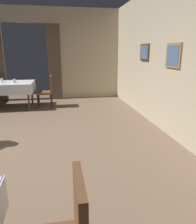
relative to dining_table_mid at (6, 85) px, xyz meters
The scene contains 7 objects.
ground 3.11m from the dining_table_mid, 81.20° to the right, with size 10.08×10.08×0.00m, color #7A604C.
wall_right 4.81m from the dining_table_mid, 39.30° to the right, with size 0.16×8.40×3.00m.
wall_back 1.53m from the dining_table_mid, 68.58° to the left, with size 6.40×0.27×3.00m.
dining_table_mid is the anchor object (origin of this frame).
chair_mid_right 1.16m from the dining_table_mid, ahead, with size 0.45×0.44×0.93m.
glass_mid_a 0.32m from the dining_table_mid, 25.31° to the right, with size 0.08×0.08×0.11m, color silver.
glass_mid_c 0.21m from the dining_table_mid, 139.89° to the left, with size 0.08×0.08×0.11m, color silver.
Camera 1 is at (1.03, -3.63, 1.62)m, focal length 35.19 mm.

